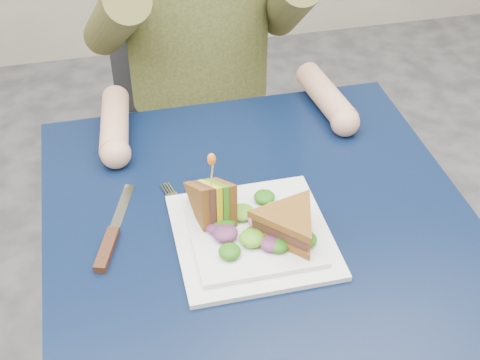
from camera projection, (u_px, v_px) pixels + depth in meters
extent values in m
cube|color=black|center=(259.00, 221.00, 1.19)|extent=(0.75, 0.75, 0.03)
cylinder|color=#595B5E|center=(95.00, 264.00, 1.61)|extent=(0.04, 0.04, 0.70)
cylinder|color=#595B5E|center=(346.00, 223.00, 1.72)|extent=(0.04, 0.04, 0.70)
cube|color=#47474C|center=(201.00, 143.00, 1.82)|extent=(0.42, 0.40, 0.04)
cube|color=#47474C|center=(186.00, 29.00, 1.79)|extent=(0.42, 0.03, 0.46)
cylinder|color=#47474C|center=(151.00, 258.00, 1.81)|extent=(0.02, 0.02, 0.43)
cylinder|color=#47474C|center=(279.00, 237.00, 1.87)|extent=(0.02, 0.02, 0.43)
cylinder|color=#47474C|center=(137.00, 180.00, 2.06)|extent=(0.02, 0.02, 0.43)
cylinder|color=#47474C|center=(250.00, 164.00, 2.13)|extent=(0.02, 0.02, 0.43)
cylinder|color=#4E5426|center=(196.00, 0.00, 1.54)|extent=(0.34, 0.34, 0.52)
cylinder|color=brown|center=(114.00, 20.00, 1.42)|extent=(0.15, 0.39, 0.31)
cylinder|color=tan|center=(115.00, 123.00, 1.35)|extent=(0.08, 0.20, 0.06)
sphere|color=tan|center=(116.00, 154.00, 1.27)|extent=(0.06, 0.06, 0.06)
cylinder|color=brown|center=(289.00, 2.00, 1.49)|extent=(0.15, 0.39, 0.31)
cylinder|color=tan|center=(326.00, 96.00, 1.43)|extent=(0.08, 0.20, 0.06)
sphere|color=tan|center=(345.00, 122.00, 1.36)|extent=(0.06, 0.06, 0.06)
cube|color=white|center=(252.00, 236.00, 1.13)|extent=(0.26, 0.26, 0.01)
cube|color=white|center=(252.00, 232.00, 1.12)|extent=(0.21, 0.21, 0.01)
cube|color=silver|center=(190.00, 224.00, 1.16)|extent=(0.04, 0.12, 0.00)
cube|color=silver|center=(173.00, 197.00, 1.21)|extent=(0.03, 0.03, 0.00)
cube|color=silver|center=(164.00, 190.00, 1.23)|extent=(0.01, 0.03, 0.00)
cube|color=silver|center=(166.00, 189.00, 1.23)|extent=(0.01, 0.03, 0.00)
cube|color=silver|center=(169.00, 188.00, 1.23)|extent=(0.01, 0.03, 0.00)
cube|color=silver|center=(171.00, 187.00, 1.23)|extent=(0.01, 0.03, 0.00)
cube|color=silver|center=(121.00, 210.00, 1.19)|extent=(0.06, 0.13, 0.00)
cube|color=black|center=(107.00, 249.00, 1.10)|extent=(0.05, 0.10, 0.01)
cylinder|color=silver|center=(110.00, 236.00, 1.12)|extent=(0.01, 0.01, 0.00)
cylinder|color=silver|center=(103.00, 257.00, 1.08)|extent=(0.01, 0.01, 0.00)
cylinder|color=tan|center=(212.00, 173.00, 1.08)|extent=(0.01, 0.01, 0.06)
ellipsoid|color=orange|center=(212.00, 159.00, 1.06)|extent=(0.01, 0.01, 0.02)
torus|color=#9E4C7A|center=(261.00, 220.00, 1.12)|extent=(0.04, 0.04, 0.02)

